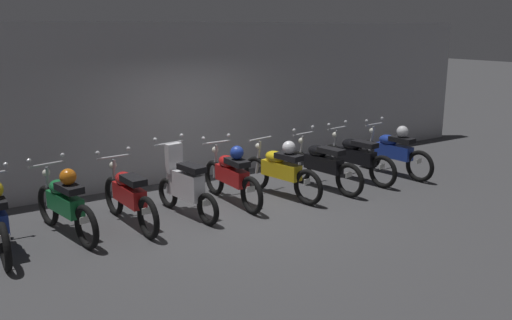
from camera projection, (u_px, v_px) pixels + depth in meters
The scene contains 10 objects.
ground_plane at pixel (243, 209), 9.28m from camera, with size 80.00×80.00×0.00m, color #424244.
back_wall at pixel (181, 102), 10.86m from camera, with size 16.00×0.30×3.15m, color #ADADB2.
motorbike_slot_1 at pixel (65, 203), 7.98m from camera, with size 0.62×1.93×1.15m.
motorbike_slot_2 at pixel (129, 196), 8.42m from camera, with size 0.59×1.95×1.15m.
motorbike_slot_3 at pixel (185, 185), 8.87m from camera, with size 0.58×1.67×1.29m.
motorbike_slot_4 at pixel (232, 175), 9.48m from camera, with size 0.59×1.95×1.15m.
motorbike_slot_5 at pixel (281, 169), 9.84m from camera, with size 0.62×1.93×1.08m.
motorbike_slot_6 at pixel (322, 164), 10.32m from camera, with size 0.58×1.94×1.15m.
motorbike_slot_7 at pixel (356, 157), 10.90m from camera, with size 0.59×1.94×1.15m.
motorbike_slot_8 at pixel (393, 151), 11.30m from camera, with size 0.59×1.95×1.15m.
Camera 1 is at (-4.58, -7.51, 3.07)m, focal length 37.83 mm.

